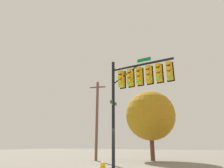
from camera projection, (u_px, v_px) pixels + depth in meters
signal_pole_assembly at (138, 82)px, 12.07m from camera, size 4.27×0.94×7.04m
utility_pole at (97, 118)px, 20.51m from camera, size 1.77×0.58×8.32m
tree_near at (150, 115)px, 20.35m from camera, size 5.19×5.19×7.12m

